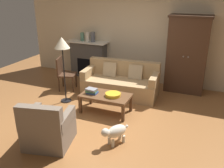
# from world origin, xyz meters

# --- Properties ---
(ground_plane) EXTENTS (9.60, 9.60, 0.00)m
(ground_plane) POSITION_xyz_m (0.00, 0.00, 0.00)
(ground_plane) COLOR #9E6638
(back_wall) EXTENTS (7.20, 0.10, 2.80)m
(back_wall) POSITION_xyz_m (0.00, 2.55, 1.40)
(back_wall) COLOR beige
(back_wall) RESTS_ON ground
(fireplace) EXTENTS (1.26, 0.48, 1.12)m
(fireplace) POSITION_xyz_m (-1.55, 2.30, 0.57)
(fireplace) COLOR #4C4947
(fireplace) RESTS_ON ground
(armoire) EXTENTS (1.06, 0.57, 2.01)m
(armoire) POSITION_xyz_m (1.40, 2.22, 1.01)
(armoire) COLOR #472D1E
(armoire) RESTS_ON ground
(couch) EXTENTS (1.97, 0.97, 0.86)m
(couch) POSITION_xyz_m (-0.09, 1.31, 0.32)
(couch) COLOR tan
(couch) RESTS_ON ground
(coffee_table) EXTENTS (1.10, 0.60, 0.42)m
(coffee_table) POSITION_xyz_m (-0.05, 0.25, 0.37)
(coffee_table) COLOR brown
(coffee_table) RESTS_ON ground
(fruit_bowl) EXTENTS (0.34, 0.34, 0.07)m
(fruit_bowl) POSITION_xyz_m (0.12, 0.24, 0.45)
(fruit_bowl) COLOR gold
(fruit_bowl) RESTS_ON coffee_table
(book_stack) EXTENTS (0.26, 0.19, 0.12)m
(book_stack) POSITION_xyz_m (-0.37, 0.20, 0.48)
(book_stack) COLOR #38569E
(book_stack) RESTS_ON coffee_table
(mantel_vase_jade) EXTENTS (0.11, 0.11, 0.25)m
(mantel_vase_jade) POSITION_xyz_m (-1.73, 2.28, 1.24)
(mantel_vase_jade) COLOR slate
(mantel_vase_jade) RESTS_ON fireplace
(mantel_vase_cream) EXTENTS (0.14, 0.14, 0.28)m
(mantel_vase_cream) POSITION_xyz_m (-1.55, 2.28, 1.26)
(mantel_vase_cream) COLOR beige
(mantel_vase_cream) RESTS_ON fireplace
(mantel_vase_slate) EXTENTS (0.14, 0.14, 0.29)m
(mantel_vase_slate) POSITION_xyz_m (-1.37, 2.28, 1.26)
(mantel_vase_slate) COLOR #565B66
(mantel_vase_slate) RESTS_ON fireplace
(armchair_near_left) EXTENTS (0.92, 0.92, 0.88)m
(armchair_near_left) POSITION_xyz_m (-0.48, -1.29, 0.32)
(armchair_near_left) COLOR #756656
(armchair_near_left) RESTS_ON ground
(side_chair_wooden) EXTENTS (0.55, 0.55, 0.90)m
(side_chair_wooden) POSITION_xyz_m (-1.65, 1.04, 0.51)
(side_chair_wooden) COLOR #472D1E
(side_chair_wooden) RESTS_ON ground
(floor_lamp) EXTENTS (0.36, 0.36, 1.60)m
(floor_lamp) POSITION_xyz_m (-1.19, 0.38, 1.38)
(floor_lamp) COLOR black
(floor_lamp) RESTS_ON ground
(dog) EXTENTS (0.39, 0.51, 0.39)m
(dog) POSITION_xyz_m (0.60, -0.82, 0.25)
(dog) COLOR beige
(dog) RESTS_ON ground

